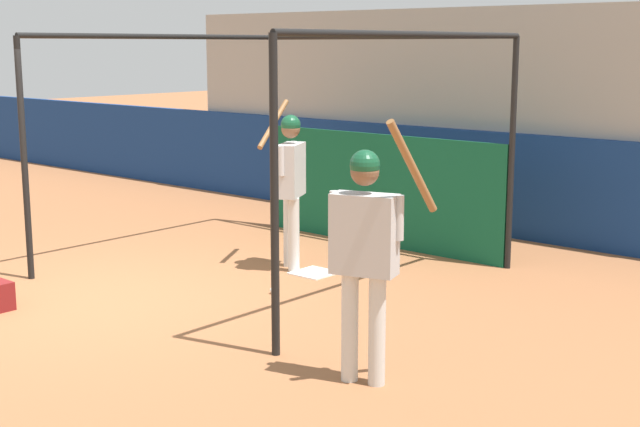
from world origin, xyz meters
name	(u,v)px	position (x,y,z in m)	size (l,w,h in m)	color
ground_plane	(93,300)	(0.00, 0.00, 0.00)	(60.00, 60.00, 0.00)	#935B38
outfield_wall	(407,174)	(0.00, 5.45, 0.70)	(24.00, 0.12, 1.40)	navy
bleacher_section	(470,110)	(0.00, 7.11, 1.54)	(8.70, 3.20, 3.08)	#9E9E99
batting_cage	(348,158)	(0.64, 3.29, 1.18)	(3.82, 3.95, 2.67)	black
home_plate	(314,273)	(0.99, 2.27, 0.01)	(0.44, 0.44, 0.02)	white
player_batter	(291,176)	(0.63, 2.27, 1.08)	(0.73, 0.77, 1.91)	silver
player_waiting	(365,243)	(3.46, 0.05, 1.09)	(0.71, 0.55, 2.05)	silver
baseball	(273,290)	(1.22, 1.37, 0.04)	(0.07, 0.07, 0.07)	white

